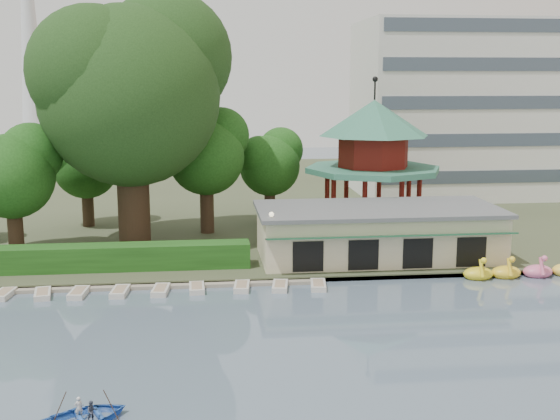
{
  "coord_description": "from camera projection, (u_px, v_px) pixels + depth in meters",
  "views": [
    {
      "loc": [
        -3.24,
        -29.63,
        14.17
      ],
      "look_at": [
        2.0,
        18.0,
        5.0
      ],
      "focal_mm": 45.0,
      "sensor_mm": 36.0,
      "label": 1
    }
  ],
  "objects": [
    {
      "name": "office_building",
      "position": [
        513.0,
        115.0,
        81.46
      ],
      "size": [
        38.0,
        18.0,
        20.0
      ],
      "color": "silver",
      "rests_on": "shore"
    },
    {
      "name": "dock",
      "position": [
        76.0,
        287.0,
        47.42
      ],
      "size": [
        34.0,
        1.6,
        0.24
      ],
      "primitive_type": "cube",
      "color": "gray",
      "rests_on": "ground"
    },
    {
      "name": "rowboat_with_passengers",
      "position": [
        85.0,
        411.0,
        29.08
      ],
      "size": [
        5.87,
        5.18,
        2.01
      ],
      "color": "#295BB6",
      "rests_on": "ground"
    },
    {
      "name": "hedge",
      "position": [
        40.0,
        259.0,
        50.1
      ],
      "size": [
        30.0,
        2.0,
        1.8
      ],
      "primitive_type": "cube",
      "color": "#205418",
      "rests_on": "shore"
    },
    {
      "name": "pavilion",
      "position": [
        373.0,
        152.0,
        63.06
      ],
      "size": [
        12.4,
        12.4,
        13.5
      ],
      "color": "beige",
      "rests_on": "shore"
    },
    {
      "name": "shore",
      "position": [
        232.0,
        196.0,
        82.67
      ],
      "size": [
        220.0,
        70.0,
        0.4
      ],
      "primitive_type": "cube",
      "color": "#424930",
      "rests_on": "ground"
    },
    {
      "name": "boathouse",
      "position": [
        377.0,
        232.0,
        54.02
      ],
      "size": [
        18.6,
        9.39,
        3.9
      ],
      "color": "beige",
      "rests_on": "shore"
    },
    {
      "name": "big_tree",
      "position": [
        132.0,
        83.0,
        56.0
      ],
      "size": [
        15.93,
        14.84,
        20.76
      ],
      "color": "#3A281C",
      "rests_on": "shore"
    },
    {
      "name": "small_trees",
      "position": [
        80.0,
        166.0,
        59.45
      ],
      "size": [
        39.49,
        16.43,
        11.09
      ],
      "color": "#3A281C",
      "rests_on": "shore"
    },
    {
      "name": "lamp_post",
      "position": [
        272.0,
        230.0,
        50.02
      ],
      "size": [
        0.36,
        0.36,
        4.28
      ],
      "color": "black",
      "rests_on": "shore"
    },
    {
      "name": "ground_plane",
      "position": [
        280.0,
        392.0,
        31.94
      ],
      "size": [
        220.0,
        220.0,
        0.0
      ],
      "primitive_type": "plane",
      "color": "slate",
      "rests_on": "ground"
    },
    {
      "name": "embankment",
      "position": [
        253.0,
        281.0,
        48.8
      ],
      "size": [
        220.0,
        0.6,
        0.3
      ],
      "primitive_type": "cube",
      "color": "gray",
      "rests_on": "ground"
    },
    {
      "name": "moored_rowboats",
      "position": [
        81.0,
        292.0,
        46.1
      ],
      "size": [
        32.92,
        2.76,
        0.36
      ],
      "color": "beige",
      "rests_on": "ground"
    }
  ]
}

